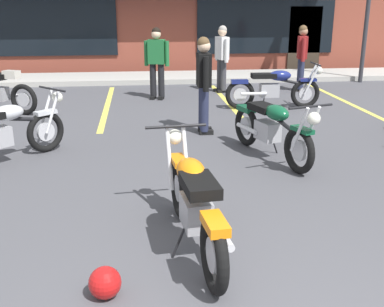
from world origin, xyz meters
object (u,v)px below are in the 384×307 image
(motorcycle_foreground_classic, at_px, (194,201))
(person_by_back_row, at_px, (222,55))
(person_in_black_shirt, at_px, (204,80))
(person_near_building, at_px, (157,59))
(helmet_on_pavement, at_px, (105,283))
(motorcycle_black_cruiser, at_px, (2,132))
(motorcycle_blue_standard, at_px, (274,88))
(motorcycle_silver_naked, at_px, (271,128))
(person_in_shorts_foreground, at_px, (302,54))

(motorcycle_foreground_classic, xyz_separation_m, person_by_back_row, (1.66, 8.00, 0.49))
(person_in_black_shirt, bearing_deg, person_near_building, 101.85)
(person_by_back_row, distance_m, helmet_on_pavement, 9.11)
(motorcycle_foreground_classic, relative_size, motorcycle_black_cruiser, 1.25)
(motorcycle_blue_standard, bearing_deg, motorcycle_silver_naked, -106.58)
(motorcycle_blue_standard, height_order, person_by_back_row, person_by_back_row)
(person_in_black_shirt, xyz_separation_m, person_near_building, (-0.67, 3.21, 0.00))
(person_in_black_shirt, distance_m, person_by_back_row, 4.07)
(motorcycle_black_cruiser, bearing_deg, person_in_shorts_foreground, 40.09)
(motorcycle_black_cruiser, bearing_deg, motorcycle_silver_naked, -3.53)
(person_near_building, bearing_deg, motorcycle_foreground_classic, -89.82)
(motorcycle_silver_naked, distance_m, person_in_shorts_foreground, 5.92)
(person_near_building, bearing_deg, person_in_black_shirt, -78.15)
(person_in_shorts_foreground, xyz_separation_m, helmet_on_pavement, (-4.53, -8.69, -0.82))
(motorcycle_silver_naked, distance_m, person_near_building, 4.99)
(person_near_building, bearing_deg, helmet_on_pavement, -95.47)
(motorcycle_silver_naked, bearing_deg, person_by_back_row, 87.71)
(motorcycle_blue_standard, bearing_deg, person_in_shorts_foreground, 57.77)
(person_in_black_shirt, distance_m, person_near_building, 3.28)
(motorcycle_foreground_classic, distance_m, motorcycle_silver_naked, 2.91)
(motorcycle_blue_standard, relative_size, person_by_back_row, 1.26)
(motorcycle_black_cruiser, xyz_separation_m, person_in_shorts_foreground, (6.17, 5.19, 0.49))
(person_in_black_shirt, bearing_deg, helmet_on_pavement, -106.72)
(motorcycle_black_cruiser, distance_m, person_near_building, 5.13)
(motorcycle_foreground_classic, relative_size, person_by_back_row, 1.26)
(motorcycle_foreground_classic, relative_size, motorcycle_silver_naked, 1.03)
(motorcycle_black_cruiser, distance_m, person_by_back_row, 6.66)
(person_in_black_shirt, xyz_separation_m, person_in_shorts_foreground, (3.09, 3.90, 0.00))
(person_in_black_shirt, bearing_deg, person_by_back_row, 75.63)
(motorcycle_blue_standard, bearing_deg, person_near_building, 151.16)
(person_in_shorts_foreground, relative_size, helmet_on_pavement, 6.44)
(person_by_back_row, xyz_separation_m, helmet_on_pavement, (-2.45, -8.74, -0.82))
(person_by_back_row, bearing_deg, motorcycle_silver_naked, -92.29)
(motorcycle_foreground_classic, xyz_separation_m, person_in_black_shirt, (0.65, 4.05, 0.49))
(motorcycle_foreground_classic, xyz_separation_m, motorcycle_blue_standard, (2.45, 5.90, 0.00))
(motorcycle_foreground_classic, height_order, person_by_back_row, person_by_back_row)
(motorcycle_foreground_classic, bearing_deg, motorcycle_black_cruiser, 131.30)
(motorcycle_blue_standard, bearing_deg, helmet_on_pavement, -116.00)
(motorcycle_foreground_classic, distance_m, helmet_on_pavement, 1.13)
(motorcycle_black_cruiser, height_order, helmet_on_pavement, motorcycle_black_cruiser)
(person_by_back_row, bearing_deg, motorcycle_black_cruiser, -127.97)
(person_in_shorts_foreground, bearing_deg, motorcycle_silver_naked, -112.95)
(motorcycle_foreground_classic, relative_size, person_in_shorts_foreground, 1.26)
(person_in_black_shirt, relative_size, person_in_shorts_foreground, 1.00)
(motorcycle_blue_standard, relative_size, person_in_shorts_foreground, 1.26)
(motorcycle_black_cruiser, height_order, person_near_building, person_near_building)
(motorcycle_silver_naked, relative_size, motorcycle_blue_standard, 0.97)
(person_in_shorts_foreground, relative_size, person_near_building, 1.00)
(motorcycle_blue_standard, height_order, person_in_black_shirt, person_in_black_shirt)
(person_by_back_row, bearing_deg, motorcycle_blue_standard, -69.41)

